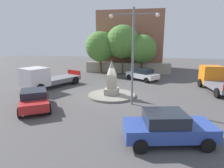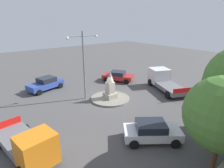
% 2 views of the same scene
% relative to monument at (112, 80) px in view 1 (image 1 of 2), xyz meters
% --- Properties ---
extents(ground_plane, '(80.00, 80.00, 0.00)m').
position_rel_monument_xyz_m(ground_plane, '(0.00, 0.00, -1.48)').
color(ground_plane, '#4F4C4C').
extents(traffic_island, '(4.13, 4.13, 0.16)m').
position_rel_monument_xyz_m(traffic_island, '(0.00, 0.00, -1.39)').
color(traffic_island, gray).
rests_on(traffic_island, ground).
extents(monument, '(1.13, 1.13, 2.98)m').
position_rel_monument_xyz_m(monument, '(0.00, 0.00, 0.00)').
color(monument, '#9E9687').
rests_on(monument, traffic_island).
extents(streetlamp, '(3.50, 0.28, 7.03)m').
position_rel_monument_xyz_m(streetlamp, '(-1.96, 1.81, 2.82)').
color(streetlamp, slate).
rests_on(streetlamp, ground).
extents(car_blue_waiting, '(4.50, 2.82, 1.52)m').
position_rel_monument_xyz_m(car_blue_waiting, '(-4.23, 7.11, -0.70)').
color(car_blue_waiting, '#2D479E').
rests_on(car_blue_waiting, ground).
extents(car_white_near_island, '(4.20, 3.79, 1.41)m').
position_rel_monument_xyz_m(car_white_near_island, '(-2.23, -7.52, -0.73)').
color(car_white_near_island, silver).
rests_on(car_white_near_island, ground).
extents(car_red_parked_left, '(3.75, 4.39, 1.38)m').
position_rel_monument_xyz_m(car_red_parked_left, '(4.70, 4.26, -0.76)').
color(car_red_parked_left, '#B22323').
rests_on(car_red_parked_left, ground).
extents(truck_white_far_side, '(4.51, 6.47, 2.21)m').
position_rel_monument_xyz_m(truck_white_far_side, '(7.23, -1.34, -0.42)').
color(truck_white_far_side, silver).
rests_on(truck_white_far_side, ground).
extents(truck_orange_approaching, '(2.86, 5.64, 2.25)m').
position_rel_monument_xyz_m(truck_orange_approaching, '(-9.48, -4.27, -0.45)').
color(truck_orange_approaching, orange).
rests_on(truck_orange_approaching, ground).
extents(stone_boundary_wall, '(12.56, 1.02, 1.56)m').
position_rel_monument_xyz_m(stone_boundary_wall, '(0.32, -12.49, -0.70)').
color(stone_boundary_wall, '#9E9687').
rests_on(stone_boundary_wall, ground).
extents(corner_building, '(10.48, 7.42, 9.29)m').
position_rel_monument_xyz_m(corner_building, '(0.44, -17.57, 3.17)').
color(corner_building, '#935B47').
rests_on(corner_building, ground).
extents(tree_near_wall, '(4.65, 4.65, 6.92)m').
position_rel_monument_xyz_m(tree_near_wall, '(0.89, -11.47, 3.11)').
color(tree_near_wall, brown).
rests_on(tree_near_wall, ground).
extents(tree_mid_cluster, '(3.95, 3.95, 5.57)m').
position_rel_monument_xyz_m(tree_mid_cluster, '(-1.84, -11.54, 2.11)').
color(tree_mid_cluster, brown).
rests_on(tree_mid_cluster, ground).
extents(tree_far_corner, '(4.32, 4.32, 6.07)m').
position_rel_monument_xyz_m(tree_far_corner, '(4.13, -11.39, 2.42)').
color(tree_far_corner, brown).
rests_on(tree_far_corner, ground).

